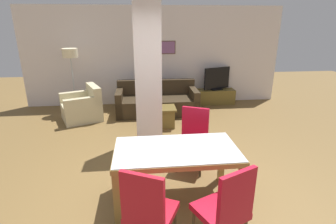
% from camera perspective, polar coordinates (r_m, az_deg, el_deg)
% --- Properties ---
extents(ground_plane, '(18.00, 18.00, 0.00)m').
position_cam_1_polar(ground_plane, '(3.73, 1.70, -18.40)').
color(ground_plane, brown).
extents(back_wall, '(7.20, 0.09, 2.70)m').
position_cam_1_polar(back_wall, '(7.54, -2.95, 11.98)').
color(back_wall, silver).
rests_on(back_wall, ground_plane).
extents(divider_pillar, '(0.48, 0.34, 2.70)m').
position_cam_1_polar(divider_pillar, '(4.81, -4.36, 7.97)').
color(divider_pillar, silver).
rests_on(divider_pillar, ground_plane).
extents(dining_table, '(1.56, 0.87, 0.76)m').
position_cam_1_polar(dining_table, '(3.40, 1.80, -10.37)').
color(dining_table, olive).
rests_on(dining_table, ground_plane).
extents(dining_chair_near_right, '(0.61, 0.61, 0.98)m').
position_cam_1_polar(dining_chair_near_right, '(2.83, 12.56, -19.52)').
color(dining_chair_near_right, red).
rests_on(dining_chair_near_right, ground_plane).
extents(dining_chair_near_left, '(0.62, 0.62, 0.98)m').
position_cam_1_polar(dining_chair_near_left, '(2.76, -4.36, -20.32)').
color(dining_chair_near_left, red).
rests_on(dining_chair_near_left, ground_plane).
extents(dining_chair_far_right, '(0.61, 0.61, 0.98)m').
position_cam_1_polar(dining_chair_far_right, '(4.22, 5.48, -5.51)').
color(dining_chair_far_right, red).
rests_on(dining_chair_far_right, ground_plane).
extents(sofa, '(2.07, 0.94, 0.81)m').
position_cam_1_polar(sofa, '(6.86, -2.40, 2.11)').
color(sofa, '#352819').
rests_on(sofa, ground_plane).
extents(armchair, '(1.10, 1.09, 0.82)m').
position_cam_1_polar(armchair, '(6.69, -18.03, 0.83)').
color(armchair, beige).
rests_on(armchair, ground_plane).
extents(coffee_table, '(0.64, 0.51, 0.45)m').
position_cam_1_polar(coffee_table, '(5.95, -1.46, -1.01)').
color(coffee_table, brown).
rests_on(coffee_table, ground_plane).
extents(bottle, '(0.06, 0.06, 0.24)m').
position_cam_1_polar(bottle, '(5.98, -2.07, 2.24)').
color(bottle, '#4C2D14').
rests_on(bottle, coffee_table).
extents(tv_stand, '(1.05, 0.40, 0.42)m').
position_cam_1_polar(tv_stand, '(7.79, 10.36, 3.34)').
color(tv_stand, brown).
rests_on(tv_stand, ground_plane).
extents(tv_screen, '(0.80, 0.34, 0.64)m').
position_cam_1_polar(tv_screen, '(7.67, 10.59, 7.09)').
color(tv_screen, black).
rests_on(tv_screen, tv_stand).
extents(floor_lamp, '(0.38, 0.38, 1.65)m').
position_cam_1_polar(floor_lamp, '(7.16, -20.45, 10.85)').
color(floor_lamp, '#B7B7BC').
rests_on(floor_lamp, ground_plane).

